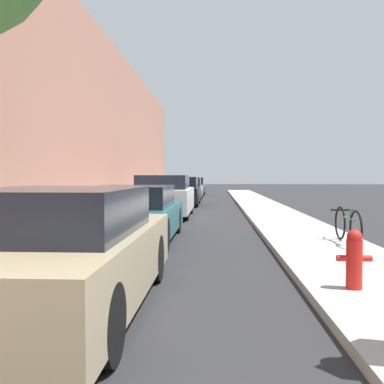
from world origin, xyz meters
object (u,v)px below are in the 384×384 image
at_px(parked_car_grey, 193,186).
at_px(parked_car_silver, 189,189).
at_px(fire_hydrant, 354,258).
at_px(bicycle, 347,225).
at_px(parked_car_black, 181,192).
at_px(parked_car_champagne, 62,252).
at_px(parked_car_white, 164,197).
at_px(parked_car_teal, 134,214).

bearing_deg(parked_car_grey, parked_car_silver, -90.01).
height_order(fire_hydrant, bicycle, fire_hydrant).
bearing_deg(fire_hydrant, bicycle, 74.72).
bearing_deg(fire_hydrant, parked_car_black, 101.66).
relative_size(parked_car_champagne, parked_car_silver, 1.00).
bearing_deg(bicycle, parked_car_white, 123.35).
bearing_deg(parked_car_grey, parked_car_champagne, -89.89).
height_order(parked_car_white, parked_car_grey, parked_car_white).
relative_size(parked_car_teal, parked_car_silver, 1.05).
height_order(parked_car_teal, bicycle, parked_car_teal).
xyz_separation_m(parked_car_silver, fire_hydrant, (3.31, -22.00, -0.14)).
relative_size(parked_car_silver, fire_hydrant, 6.11).
xyz_separation_m(parked_car_black, fire_hydrant, (3.31, -16.03, -0.18)).
distance_m(parked_car_black, fire_hydrant, 16.37).
relative_size(parked_car_champagne, parked_car_black, 1.04).
xyz_separation_m(fire_hydrant, bicycle, (0.96, 3.52, -0.00)).
bearing_deg(bicycle, parked_car_champagne, -135.58).
xyz_separation_m(parked_car_white, parked_car_grey, (0.13, 17.68, -0.08)).
relative_size(parked_car_teal, fire_hydrant, 6.41).
height_order(parked_car_teal, fire_hydrant, parked_car_teal).
relative_size(parked_car_teal, parked_car_grey, 1.09).
xyz_separation_m(parked_car_black, bicycle, (4.27, -12.51, -0.18)).
distance_m(parked_car_champagne, fire_hydrant, 3.33).
bearing_deg(parked_car_silver, fire_hydrant, -81.44).
bearing_deg(bicycle, parked_car_grey, 99.61).
bearing_deg(parked_car_champagne, parked_car_black, 90.19).
height_order(parked_car_teal, parked_car_black, parked_car_black).
distance_m(parked_car_white, parked_car_silver, 11.88).
relative_size(parked_car_white, parked_car_grey, 1.03).
distance_m(parked_car_champagne, parked_car_black, 16.70).
relative_size(parked_car_teal, parked_car_white, 1.06).
bearing_deg(parked_car_black, parked_car_champagne, -89.81).
bearing_deg(bicycle, parked_car_silver, 102.65).
distance_m(parked_car_white, parked_car_black, 5.91).
height_order(parked_car_black, fire_hydrant, parked_car_black).
relative_size(parked_car_champagne, parked_car_grey, 1.04).
relative_size(parked_car_champagne, parked_car_white, 1.01).
xyz_separation_m(parked_car_silver, bicycle, (4.27, -18.48, -0.15)).
bearing_deg(parked_car_grey, parked_car_teal, -90.30).
bearing_deg(bicycle, parked_car_teal, 168.63).
bearing_deg(parked_car_silver, parked_car_white, -90.64).
height_order(parked_car_teal, parked_car_white, parked_car_white).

